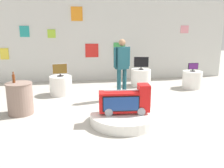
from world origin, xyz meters
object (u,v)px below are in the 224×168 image
Objects in this scene: bottle_on_side_table at (14,78)px; tv_on_left_rear at (60,70)px; side_table_round at (20,98)px; display_pedestal_left_rear at (61,85)px; display_pedestal_right_rear at (192,80)px; shopper_browsing_near_truck at (122,65)px; main_display_pedestal at (124,118)px; tv_on_right_rear at (193,67)px; novelty_firetruck_tv at (125,102)px; display_pedestal_center_rear at (141,77)px; tv_on_center_rear at (141,63)px.

tv_on_left_rear is at bearing 57.71° from bottle_on_side_table.
side_table_round is 0.52m from bottle_on_side_table.
display_pedestal_left_rear and display_pedestal_right_rear have the same top height.
tv_on_left_rear is 0.60× the size of side_table_round.
side_table_round is at bearing -162.81° from shopper_browsing_near_truck.
tv_on_left_rear is 1.95m from side_table_round.
display_pedestal_left_rear is 0.39× the size of shopper_browsing_near_truck.
bottle_on_side_table reaches higher than main_display_pedestal.
tv_on_right_rear is at bearing 2.40° from tv_on_left_rear.
novelty_firetruck_tv is 1.64× the size of display_pedestal_left_rear.
tv_on_left_rear reaches higher than display_pedestal_left_rear.
novelty_firetruck_tv is 2.39× the size of tv_on_left_rear.
tv_on_left_rear is at bearing 121.25° from novelty_firetruck_tv.
novelty_firetruck_tv is at bearing -58.80° from display_pedestal_left_rear.
bottle_on_side_table is (-3.93, -2.48, 0.61)m from display_pedestal_center_rear.
tv_on_left_rear is 4.66m from display_pedestal_right_rear.
novelty_firetruck_tv is 2.68m from side_table_round.
tv_on_left_rear reaches higher than novelty_firetruck_tv.
main_display_pedestal is 2.90m from bottle_on_side_table.
display_pedestal_right_rear is at bearing 42.92° from novelty_firetruck_tv.
display_pedestal_left_rear is at bearing -163.75° from display_pedestal_center_rear.
tv_on_center_rear is 1.85m from tv_on_right_rear.
main_display_pedestal is 1.94× the size of side_table_round.
shopper_browsing_near_truck is (0.26, 1.81, 0.56)m from novelty_firetruck_tv.
display_pedestal_center_rear is 1.90m from tv_on_right_rear.
bottle_on_side_table is (-2.62, 1.00, 0.41)m from novelty_firetruck_tv.
shopper_browsing_near_truck is (0.29, 1.80, 0.96)m from main_display_pedestal.
tv_on_left_rear is 0.90× the size of tv_on_center_rear.
tv_on_left_rear reaches higher than main_display_pedestal.
novelty_firetruck_tv is 2.84m from bottle_on_side_table.
bottle_on_side_table is at bearing -162.12° from display_pedestal_right_rear.
novelty_firetruck_tv is 2.16× the size of tv_on_center_rear.
display_pedestal_right_rear is at bearing 2.39° from display_pedestal_left_rear.
display_pedestal_center_rear is at bearing 69.36° from novelty_firetruck_tv.
display_pedestal_right_rear is (1.73, -0.65, -0.56)m from tv_on_center_rear.
main_display_pedestal is at bearing -20.86° from bottle_on_side_table.
side_table_round is at bearing -118.57° from display_pedestal_left_rear.
shopper_browsing_near_truck reaches higher than side_table_round.
display_pedestal_right_rear is at bearing -20.58° from tv_on_center_rear.
bottle_on_side_table is at bearing -164.25° from shopper_browsing_near_truck.
main_display_pedestal is 1.34× the size of novelty_firetruck_tv.
display_pedestal_right_rear is at bearing 2.45° from tv_on_left_rear.
shopper_browsing_near_truck reaches higher than tv_on_left_rear.
tv_on_right_rear reaches higher than side_table_round.
display_pedestal_center_rear is (2.90, 0.85, 0.00)m from display_pedestal_left_rear.
side_table_round is 2.89× the size of bottle_on_side_table.
side_table_round is (-5.54, -1.86, -0.35)m from tv_on_right_rear.
display_pedestal_center_rear is (1.33, 3.47, 0.19)m from main_display_pedestal.
shopper_browsing_near_truck is (1.86, -0.82, 0.77)m from display_pedestal_left_rear.
display_pedestal_right_rear is (4.63, 0.20, -0.52)m from tv_on_left_rear.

